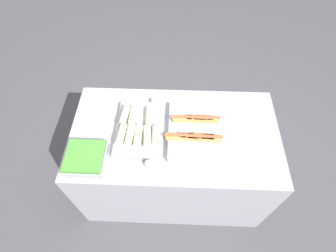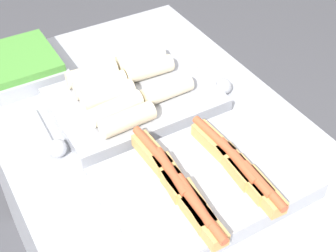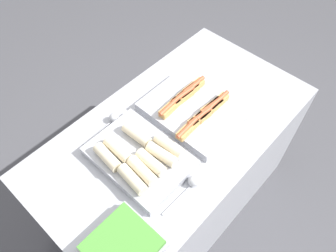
{
  "view_description": "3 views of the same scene",
  "coord_description": "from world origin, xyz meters",
  "px_view_note": "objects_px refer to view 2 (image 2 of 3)",
  "views": [
    {
      "loc": [
        -0.01,
        -1.09,
        2.52
      ],
      "look_at": [
        -0.05,
        0.0,
        0.98
      ],
      "focal_mm": 28.0,
      "sensor_mm": 36.0,
      "label": 1
    },
    {
      "loc": [
        0.76,
        -0.48,
        1.83
      ],
      "look_at": [
        -0.05,
        0.0,
        0.98
      ],
      "focal_mm": 50.0,
      "sensor_mm": 36.0,
      "label": 2
    },
    {
      "loc": [
        -0.78,
        -0.67,
        2.3
      ],
      "look_at": [
        -0.05,
        0.0,
        0.98
      ],
      "focal_mm": 35.0,
      "sensor_mm": 36.0,
      "label": 3
    }
  ],
  "objects_px": {
    "tray_hotdogs": "(204,182)",
    "serving_spoon_far": "(221,85)",
    "tray_side_front": "(18,66)",
    "serving_spoon_near": "(56,146)",
    "tray_wraps": "(131,96)"
  },
  "relations": [
    {
      "from": "tray_wraps",
      "to": "serving_spoon_far",
      "type": "xyz_separation_m",
      "value": [
        0.07,
        0.28,
        -0.02
      ]
    },
    {
      "from": "serving_spoon_far",
      "to": "tray_side_front",
      "type": "bearing_deg",
      "value": -127.92
    },
    {
      "from": "tray_side_front",
      "to": "serving_spoon_far",
      "type": "xyz_separation_m",
      "value": [
        0.42,
        0.54,
        -0.01
      ]
    },
    {
      "from": "tray_side_front",
      "to": "serving_spoon_near",
      "type": "height_order",
      "value": "tray_side_front"
    },
    {
      "from": "tray_hotdogs",
      "to": "serving_spoon_near",
      "type": "height_order",
      "value": "tray_hotdogs"
    },
    {
      "from": "tray_side_front",
      "to": "serving_spoon_far",
      "type": "distance_m",
      "value": 0.68
    },
    {
      "from": "serving_spoon_near",
      "to": "serving_spoon_far",
      "type": "height_order",
      "value": "same"
    },
    {
      "from": "serving_spoon_near",
      "to": "tray_side_front",
      "type": "bearing_deg",
      "value": 177.23
    },
    {
      "from": "serving_spoon_near",
      "to": "tray_hotdogs",
      "type": "bearing_deg",
      "value": 40.22
    },
    {
      "from": "tray_side_front",
      "to": "serving_spoon_near",
      "type": "xyz_separation_m",
      "value": [
        0.42,
        -0.02,
        -0.01
      ]
    },
    {
      "from": "tray_wraps",
      "to": "tray_side_front",
      "type": "bearing_deg",
      "value": -144.0
    },
    {
      "from": "tray_wraps",
      "to": "serving_spoon_far",
      "type": "distance_m",
      "value": 0.29
    },
    {
      "from": "tray_hotdogs",
      "to": "serving_spoon_near",
      "type": "bearing_deg",
      "value": -139.78
    },
    {
      "from": "tray_hotdogs",
      "to": "tray_side_front",
      "type": "height_order",
      "value": "tray_hotdogs"
    },
    {
      "from": "tray_hotdogs",
      "to": "serving_spoon_far",
      "type": "height_order",
      "value": "tray_hotdogs"
    }
  ]
}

